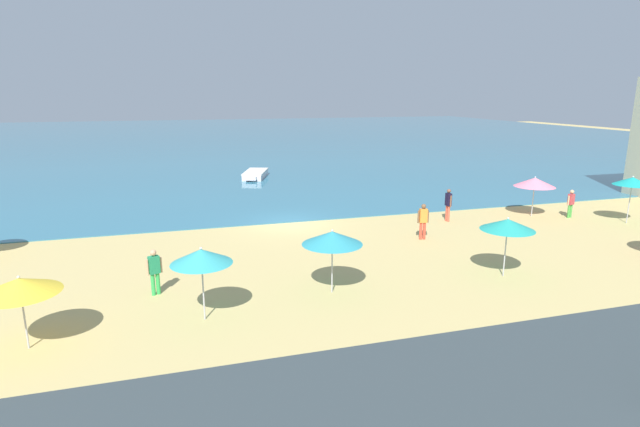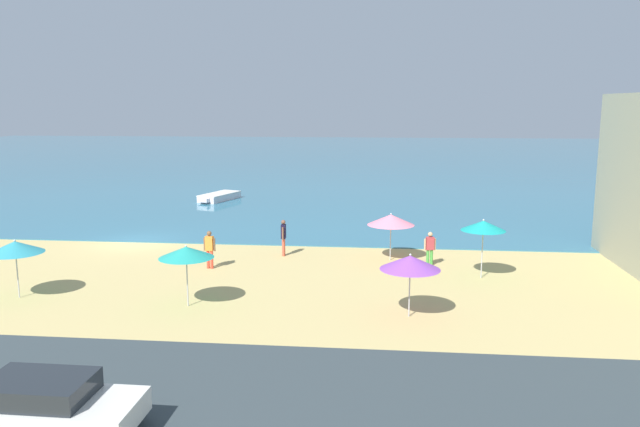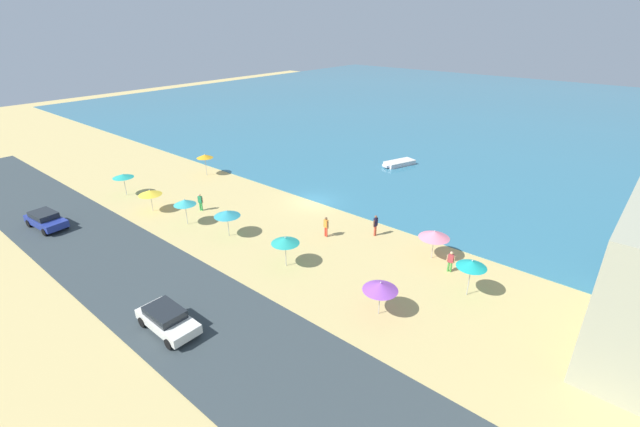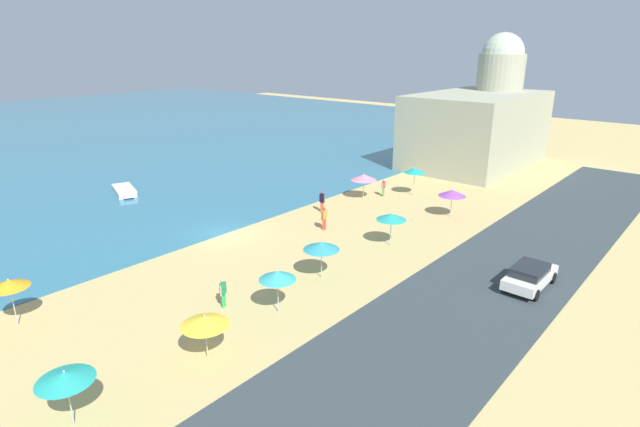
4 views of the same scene
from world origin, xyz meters
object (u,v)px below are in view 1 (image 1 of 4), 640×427
at_px(beach_umbrella_4, 20,286).
at_px(bather_3, 571,202).
at_px(bather_0, 423,220).
at_px(beach_umbrella_0, 535,182).
at_px(skiff_nearshore, 255,174).
at_px(beach_umbrella_5, 633,181).
at_px(beach_umbrella_8, 332,238).
at_px(beach_umbrella_1, 508,225).
at_px(beach_umbrella_3, 201,256).
at_px(bather_1, 448,203).
at_px(bather_2, 154,270).

distance_m(beach_umbrella_4, bather_3, 26.99).
distance_m(bather_0, bather_3, 10.25).
bearing_deg(beach_umbrella_0, skiff_nearshore, 126.96).
bearing_deg(beach_umbrella_5, beach_umbrella_8, -165.63).
relative_size(beach_umbrella_1, beach_umbrella_5, 0.90).
xyz_separation_m(beach_umbrella_4, bather_3, (25.74, 8.06, -0.96)).
distance_m(beach_umbrella_5, beach_umbrella_8, 19.07).
relative_size(beach_umbrella_3, beach_umbrella_8, 1.02).
bearing_deg(bather_1, beach_umbrella_4, -153.47).
bearing_deg(bather_0, bather_2, -164.05).
distance_m(beach_umbrella_5, bather_0, 12.31).
xyz_separation_m(bather_0, skiff_nearshore, (-4.93, 20.04, -0.67)).
bearing_deg(beach_umbrella_1, beach_umbrella_8, 177.39).
bearing_deg(bather_0, bather_1, 42.80).
xyz_separation_m(beach_umbrella_4, beach_umbrella_5, (27.84, 6.17, 0.46)).
xyz_separation_m(beach_umbrella_0, bather_0, (-8.30, -2.45, -1.00)).
height_order(bather_2, bather_3, bather_2).
height_order(beach_umbrella_1, beach_umbrella_5, beach_umbrella_5).
xyz_separation_m(beach_umbrella_5, bather_3, (-2.10, 1.89, -1.42)).
height_order(beach_umbrella_3, bather_2, beach_umbrella_3).
xyz_separation_m(bather_1, bather_3, (7.13, -1.22, -0.12)).
height_order(beach_umbrella_3, beach_umbrella_8, beach_umbrella_3).
bearing_deg(bather_2, beach_umbrella_8, -14.61).
relative_size(beach_umbrella_1, beach_umbrella_4, 1.09).
xyz_separation_m(beach_umbrella_8, bather_2, (-6.03, 1.57, -1.10)).
distance_m(beach_umbrella_3, bather_0, 12.38).
relative_size(beach_umbrella_0, bather_0, 1.32).
relative_size(beach_umbrella_8, bather_3, 1.44).
height_order(beach_umbrella_1, beach_umbrella_4, beach_umbrella_1).
relative_size(beach_umbrella_3, bather_0, 1.35).
xyz_separation_m(beach_umbrella_3, skiff_nearshore, (5.83, 26.07, -1.76)).
relative_size(beach_umbrella_8, bather_2, 1.40).
distance_m(beach_umbrella_4, beach_umbrella_8, 9.48).
bearing_deg(skiff_nearshore, bather_3, -50.84).
relative_size(bather_3, skiff_nearshore, 0.36).
relative_size(beach_umbrella_5, skiff_nearshore, 0.59).
bearing_deg(bather_3, bather_0, -171.31).
height_order(beach_umbrella_4, beach_umbrella_5, beach_umbrella_5).
bearing_deg(bather_1, bather_0, -137.20).
height_order(beach_umbrella_1, beach_umbrella_3, beach_umbrella_3).
distance_m(beach_umbrella_8, bather_1, 12.17).
height_order(beach_umbrella_8, skiff_nearshore, beach_umbrella_8).
distance_m(beach_umbrella_0, bather_0, 8.71).
bearing_deg(beach_umbrella_4, bather_2, 42.06).
distance_m(beach_umbrella_1, bather_0, 5.54).
bearing_deg(beach_umbrella_3, beach_umbrella_5, 13.89).
bearing_deg(bather_0, bather_3, 8.69).
bearing_deg(beach_umbrella_4, beach_umbrella_8, 8.72).
height_order(beach_umbrella_4, skiff_nearshore, beach_umbrella_4).
height_order(beach_umbrella_0, beach_umbrella_4, beach_umbrella_0).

